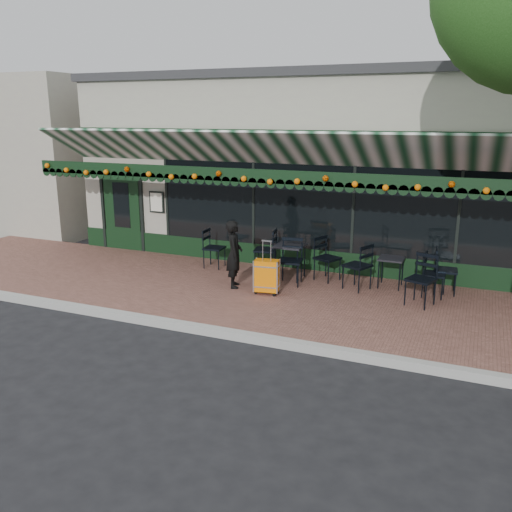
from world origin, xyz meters
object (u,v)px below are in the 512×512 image
at_px(chair_solo, 214,248).
at_px(chair_a_right, 434,275).
at_px(chair_b_right, 327,259).
at_px(woman, 234,254).
at_px(chair_b_front, 290,262).
at_px(cafe_table_a, 391,261).
at_px(cafe_table_b, 290,248).
at_px(chair_a_front, 421,280).
at_px(chair_b_left, 265,250).
at_px(chair_a_extra, 446,271).
at_px(suitcase, 267,276).
at_px(chair_a_left, 357,266).

bearing_deg(chair_solo, chair_a_right, -95.23).
relative_size(chair_b_right, chair_solo, 1.05).
distance_m(woman, chair_b_front, 1.22).
xyz_separation_m(cafe_table_a, chair_b_front, (-2.01, -0.64, -0.07)).
height_order(cafe_table_a, chair_solo, chair_solo).
bearing_deg(chair_b_right, cafe_table_b, 128.53).
xyz_separation_m(chair_a_front, chair_b_front, (-2.72, 0.29, 0.00)).
bearing_deg(chair_b_left, chair_b_right, 75.32).
bearing_deg(chair_a_front, chair_a_extra, 87.23).
xyz_separation_m(suitcase, chair_b_front, (0.23, 0.80, 0.13)).
bearing_deg(chair_a_extra, chair_a_left, 99.66).
relative_size(chair_a_extra, chair_b_left, 0.94).
xyz_separation_m(cafe_table_a, chair_solo, (-4.11, -0.09, -0.11)).
xyz_separation_m(chair_b_left, chair_b_front, (0.86, -0.72, 0.00)).
bearing_deg(chair_a_right, chair_a_left, 96.72).
relative_size(woman, chair_a_left, 1.43).
distance_m(woman, chair_b_right, 2.08).
bearing_deg(woman, chair_a_extra, -95.65).
xyz_separation_m(chair_a_right, chair_a_front, (-0.19, -0.64, 0.05)).
bearing_deg(cafe_table_a, chair_a_right, -18.09).
relative_size(chair_a_extra, chair_b_front, 0.94).
xyz_separation_m(suitcase, cafe_table_a, (2.24, 1.44, 0.20)).
bearing_deg(chair_solo, cafe_table_b, -97.78).
bearing_deg(chair_a_extra, chair_solo, 86.41).
xyz_separation_m(chair_a_front, chair_b_right, (-2.07, 0.89, -0.01)).
relative_size(suitcase, cafe_table_b, 1.44).
xyz_separation_m(chair_a_front, chair_a_extra, (0.38, 0.95, -0.03)).
height_order(suitcase, chair_a_left, suitcase).
bearing_deg(chair_a_right, suitcase, 111.89).
xyz_separation_m(chair_b_left, chair_solo, (-1.24, -0.17, -0.04)).
distance_m(cafe_table_a, chair_b_right, 1.37).
height_order(woman, chair_a_extra, woman).
distance_m(chair_b_left, chair_b_front, 1.12).
bearing_deg(chair_a_extra, chair_a_front, 153.40).
xyz_separation_m(cafe_table_b, chair_b_front, (0.15, -0.38, -0.19)).
distance_m(cafe_table_a, chair_a_right, 0.95).
bearing_deg(suitcase, cafe_table_a, 23.36).
height_order(cafe_table_b, chair_b_front, chair_b_front).
relative_size(suitcase, chair_b_right, 1.14).
xyz_separation_m(woman, suitcase, (0.80, -0.18, -0.34)).
distance_m(suitcase, chair_b_left, 1.65).
relative_size(chair_a_right, chair_a_front, 0.91).
relative_size(chair_b_left, chair_b_right, 1.03).
relative_size(chair_a_front, chair_solo, 1.08).
height_order(chair_a_right, chair_a_front, chair_a_front).
xyz_separation_m(woman, chair_a_right, (3.93, 0.97, -0.26)).
bearing_deg(chair_a_right, chair_b_right, 85.51).
height_order(chair_a_front, chair_b_right, chair_a_front).
distance_m(chair_a_extra, chair_b_left, 3.96).
xyz_separation_m(woman, chair_b_front, (1.03, 0.62, -0.21)).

